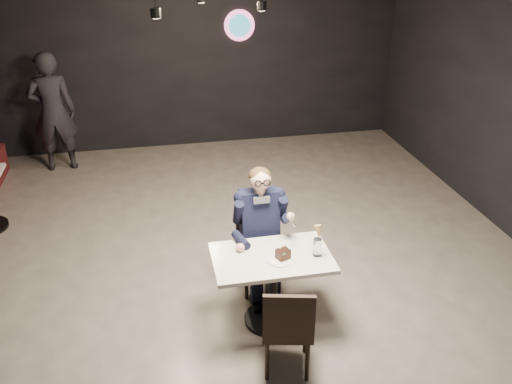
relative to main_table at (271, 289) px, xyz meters
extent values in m
plane|color=gray|center=(-0.23, 0.39, -0.38)|extent=(9.00, 9.00, 0.00)
cube|color=white|center=(0.00, 0.00, 0.00)|extent=(1.10, 0.70, 0.75)
cube|color=black|center=(0.00, 0.55, 0.09)|extent=(0.42, 0.46, 0.92)
cube|color=black|center=(0.00, -0.62, 0.09)|extent=(0.51, 0.54, 0.92)
cube|color=black|center=(0.00, 0.55, 0.34)|extent=(0.60, 0.80, 1.44)
cylinder|color=white|center=(0.06, -0.09, 0.38)|extent=(0.22, 0.22, 0.01)
cube|color=black|center=(0.09, -0.07, 0.43)|extent=(0.14, 0.13, 0.08)
ellipsoid|color=green|center=(0.07, -0.11, 0.47)|extent=(0.06, 0.04, 0.01)
cylinder|color=silver|center=(0.41, -0.07, 0.46)|extent=(0.08, 0.08, 0.17)
cone|color=#DBAE59|center=(0.42, -0.06, 0.62)|extent=(0.08, 0.08, 0.13)
imported|color=black|center=(-2.43, 4.25, 0.55)|extent=(0.70, 0.49, 1.85)
camera|label=1|loc=(-0.98, -4.09, 3.15)|focal=38.00mm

